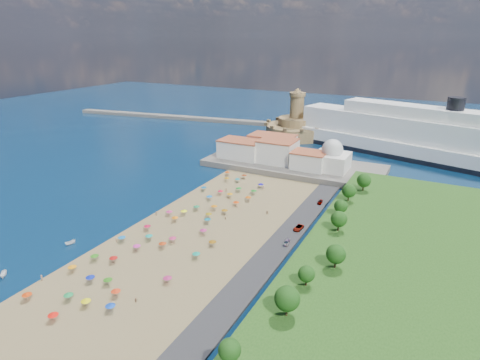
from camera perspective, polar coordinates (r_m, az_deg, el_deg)
The scene contains 13 objects.
ground at distance 150.41m, azimuth -5.74°, elevation -5.52°, with size 700.00×700.00×0.00m, color #071938.
terrace at distance 207.16m, azimuth 7.57°, elevation 2.07°, with size 90.00×36.00×3.00m, color #59544C.
jetty at distance 246.11m, azimuth 5.54°, elevation 4.94°, with size 18.00×70.00×2.40m, color #59544C.
breakwater at distance 330.42m, azimuth -7.56°, elevation 8.73°, with size 200.00×7.00×2.60m, color #59544C.
waterfront_buildings at distance 210.39m, azimuth 4.36°, elevation 4.28°, with size 57.00×29.00×11.00m.
domed_building at distance 197.71m, azimuth 12.92°, elevation 3.13°, with size 16.00×16.00×15.00m.
fortress at distance 272.20m, azimuth 7.96°, elevation 7.48°, with size 40.00×40.00×32.40m.
cruise_ship at distance 243.41m, azimuth 22.82°, elevation 5.52°, with size 160.18×64.42×34.88m.
beach_parasols at distance 143.48m, azimuth -8.16°, elevation -5.99°, with size 31.83×113.60×2.20m.
beachgoers at distance 150.90m, azimuth -4.89°, elevation -4.93°, with size 39.38×92.52×1.88m.
moored_boats at distance 137.37m, azimuth -27.24°, elevation -10.10°, with size 4.64×25.54×1.52m.
parked_cars at distance 144.52m, azimuth 8.79°, elevation -6.16°, with size 2.75×41.80×1.44m.
hillside_trees at distance 123.32m, azimuth 12.94°, elevation -6.78°, with size 13.75×108.06×7.26m.
Camera 1 is at (75.06, -113.39, 64.28)m, focal length 30.00 mm.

